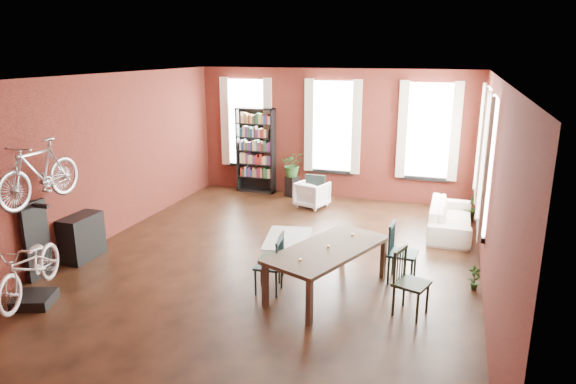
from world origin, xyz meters
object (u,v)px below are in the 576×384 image
at_px(white_armchair, 312,193).
at_px(bookshelf, 256,150).
at_px(bike_trainer, 35,300).
at_px(cream_sofa, 451,213).
at_px(dining_chair_b, 272,256).
at_px(console_table, 82,237).
at_px(dining_chair_d, 403,253).
at_px(plant_stand, 292,186).
at_px(dining_chair_c, 411,283).
at_px(dining_chair_a, 269,265).
at_px(bicycle_floor, 26,240).
at_px(dining_table, 328,269).

bearing_deg(white_armchair, bookshelf, -8.34).
bearing_deg(bike_trainer, cream_sofa, 42.12).
distance_m(dining_chair_b, console_table, 3.53).
bearing_deg(white_armchair, dining_chair_d, 143.02).
bearing_deg(plant_stand, dining_chair_c, -56.81).
bearing_deg(dining_chair_d, bookshelf, 48.18).
distance_m(dining_chair_a, bicycle_floor, 3.50).
bearing_deg(dining_chair_a, bookshelf, -160.89).
relative_size(dining_chair_c, white_armchair, 1.40).
bearing_deg(plant_stand, bike_trainer, -105.04).
bearing_deg(cream_sofa, console_table, 119.33).
xyz_separation_m(dining_chair_c, white_armchair, (-2.72, 4.57, -0.14)).
relative_size(dining_chair_c, plant_stand, 1.83).
height_order(dining_chair_b, bookshelf, bookshelf).
height_order(white_armchair, bicycle_floor, bicycle_floor).
xyz_separation_m(dining_table, bicycle_floor, (-3.98, -1.79, 0.65)).
height_order(dining_table, dining_chair_a, dining_chair_a).
distance_m(dining_chair_d, console_table, 5.60).
bearing_deg(cream_sofa, bookshelf, 71.05).
bearing_deg(dining_chair_b, bookshelf, -163.39).
bearing_deg(white_armchair, bike_trainer, 84.69).
bearing_deg(white_armchair, dining_chair_a, 114.95).
bearing_deg(dining_chair_c, dining_table, 93.03).
bearing_deg(cream_sofa, dining_chair_b, 140.28).
relative_size(cream_sofa, bicycle_floor, 1.21).
distance_m(cream_sofa, bicycle_floor, 7.74).
bearing_deg(dining_chair_b, bike_trainer, -65.27).
bearing_deg(dining_chair_a, dining_table, 105.12).
relative_size(dining_chair_b, plant_stand, 1.52).
height_order(bookshelf, bicycle_floor, bookshelf).
xyz_separation_m(dining_chair_a, dining_chair_b, (-0.11, 0.45, -0.04)).
xyz_separation_m(dining_table, dining_chair_d, (1.05, 0.72, 0.12)).
bearing_deg(white_armchair, bicycle_floor, 84.82).
height_order(bookshelf, white_armchair, bookshelf).
bearing_deg(bookshelf, dining_chair_d, -45.79).
bearing_deg(dining_chair_d, white_armchair, 39.25).
bearing_deg(dining_chair_a, dining_chair_b, -170.88).
relative_size(white_armchair, plant_stand, 1.31).
distance_m(bookshelf, cream_sofa, 5.28).
bearing_deg(dining_chair_d, cream_sofa, -10.44).
height_order(cream_sofa, console_table, cream_sofa).
bearing_deg(bike_trainer, white_armchair, 66.95).
height_order(dining_chair_d, bike_trainer, dining_chair_d).
xyz_separation_m(dining_chair_a, bike_trainer, (-3.13, -1.48, -0.36)).
xyz_separation_m(cream_sofa, bicycle_floor, (-5.72, -5.19, 0.60)).
relative_size(white_armchair, bike_trainer, 1.30).
bearing_deg(white_armchair, dining_chair_c, 138.45).
relative_size(dining_chair_a, dining_chair_b, 1.10).
height_order(dining_table, bicycle_floor, bicycle_floor).
distance_m(dining_chair_c, bicycle_floor, 5.48).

